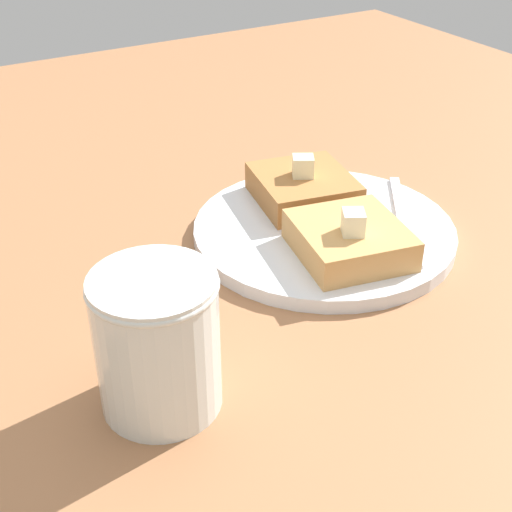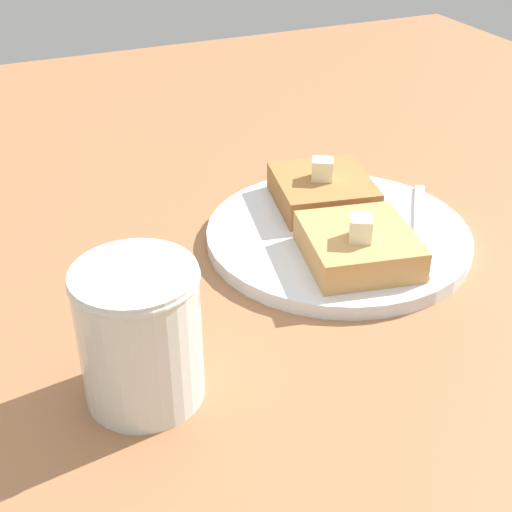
% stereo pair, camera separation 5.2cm
% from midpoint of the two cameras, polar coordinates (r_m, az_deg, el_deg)
% --- Properties ---
extents(table_surface, '(1.28, 1.28, 0.02)m').
position_cam_midpoint_polar(table_surface, '(0.62, 3.17, -0.43)').
color(table_surface, '#9B6641').
rests_on(table_surface, ground).
extents(plate, '(0.23, 0.23, 0.01)m').
position_cam_midpoint_polar(plate, '(0.63, 8.93, 1.61)').
color(plate, silver).
rests_on(plate, table_surface).
extents(toast_slice_left, '(0.10, 0.10, 0.03)m').
position_cam_midpoint_polar(toast_slice_left, '(0.66, 7.60, 5.12)').
color(toast_slice_left, '#A96F3A').
rests_on(toast_slice_left, plate).
extents(toast_slice_middle, '(0.10, 0.10, 0.03)m').
position_cam_midpoint_polar(toast_slice_middle, '(0.58, 10.75, 0.74)').
color(toast_slice_middle, tan).
rests_on(toast_slice_middle, plate).
extents(butter_pat_primary, '(0.02, 0.02, 0.02)m').
position_cam_midpoint_polar(butter_pat_primary, '(0.65, 7.65, 6.85)').
color(butter_pat_primary, '#F6F1C2').
rests_on(butter_pat_primary, toast_slice_left).
extents(butter_pat_secondary, '(0.02, 0.02, 0.02)m').
position_cam_midpoint_polar(butter_pat_secondary, '(0.56, 11.04, 2.11)').
color(butter_pat_secondary, '#F4F0C9').
rests_on(butter_pat_secondary, toast_slice_middle).
extents(fork, '(0.14, 0.10, 0.00)m').
position_cam_midpoint_polar(fork, '(0.63, 15.22, 1.71)').
color(fork, silver).
rests_on(fork, plate).
extents(syrup_jar, '(0.08, 0.08, 0.09)m').
position_cam_midpoint_polar(syrup_jar, '(0.45, -5.92, -6.75)').
color(syrup_jar, '#4B1E0A').
rests_on(syrup_jar, table_surface).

